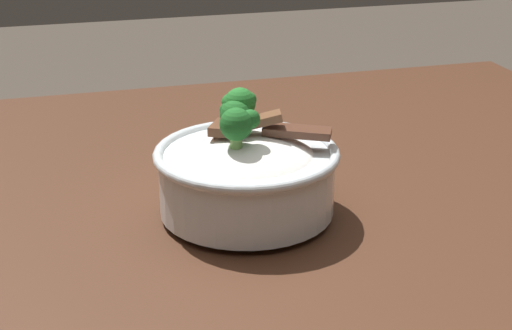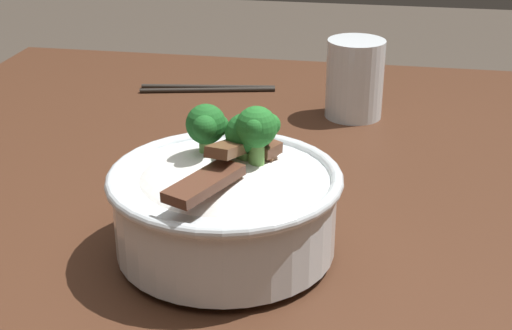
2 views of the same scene
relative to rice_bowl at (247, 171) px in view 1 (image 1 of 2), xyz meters
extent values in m
cube|color=#472819|center=(0.00, 0.02, -0.08)|extent=(1.32, 1.07, 0.05)
cube|color=#472819|center=(0.58, 0.48, -0.49)|extent=(0.07, 0.07, 0.76)
cylinder|color=silver|center=(0.00, 0.00, -0.05)|extent=(0.09, 0.09, 0.01)
cylinder|color=silver|center=(0.00, 0.00, -0.01)|extent=(0.20, 0.20, 0.07)
torus|color=silver|center=(0.00, 0.00, 0.02)|extent=(0.22, 0.22, 0.01)
ellipsoid|color=white|center=(0.00, 0.00, 0.01)|extent=(0.17, 0.17, 0.07)
cube|color=brown|center=(-0.02, 0.02, 0.05)|extent=(0.04, 0.05, 0.01)
cube|color=brown|center=(-0.02, 0.01, 0.04)|extent=(0.03, 0.06, 0.02)
cube|color=#563323|center=(0.06, 0.00, 0.04)|extent=(0.08, 0.06, 0.01)
cube|color=brown|center=(0.01, 0.01, 0.06)|extent=(0.08, 0.04, 0.03)
cylinder|color=#7AB256|center=(-0.02, -0.02, 0.04)|extent=(0.01, 0.01, 0.02)
sphere|color=#1E6023|center=(-0.02, -0.02, 0.07)|extent=(0.04, 0.04, 0.04)
sphere|color=#1E6023|center=(-0.01, -0.02, 0.07)|extent=(0.02, 0.02, 0.02)
sphere|color=#1E6023|center=(-0.02, -0.01, 0.06)|extent=(0.02, 0.02, 0.02)
cylinder|color=#6BA84C|center=(-0.01, 0.02, 0.04)|extent=(0.02, 0.02, 0.02)
sphere|color=#1E6023|center=(-0.01, 0.02, 0.06)|extent=(0.04, 0.04, 0.04)
sphere|color=#1E6023|center=(0.00, 0.02, 0.06)|extent=(0.02, 0.02, 0.02)
sphere|color=#1E6023|center=(-0.01, 0.03, 0.07)|extent=(0.02, 0.02, 0.02)
cylinder|color=#6BA84C|center=(0.00, 0.03, 0.05)|extent=(0.01, 0.01, 0.03)
sphere|color=#237028|center=(0.00, 0.03, 0.07)|extent=(0.04, 0.04, 0.04)
sphere|color=#237028|center=(0.01, 0.03, 0.08)|extent=(0.02, 0.02, 0.02)
sphere|color=#237028|center=(-0.01, 0.04, 0.07)|extent=(0.02, 0.02, 0.02)
camera|label=1|loc=(-0.22, -0.82, 0.36)|focal=55.46mm
camera|label=2|loc=(0.60, 0.14, 0.31)|focal=52.38mm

